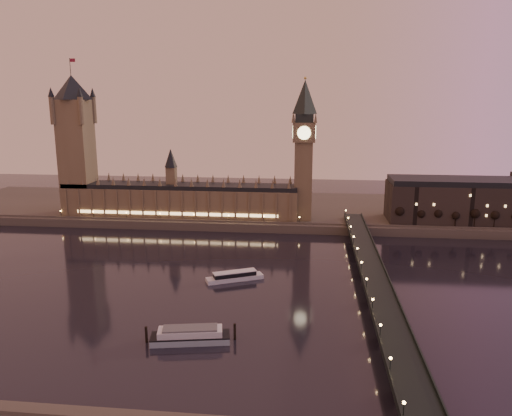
{
  "coord_description": "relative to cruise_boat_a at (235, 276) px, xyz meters",
  "views": [
    {
      "loc": [
        58.99,
        -245.18,
        95.18
      ],
      "look_at": [
        28.23,
        35.0,
        32.89
      ],
      "focal_mm": 35.0,
      "sensor_mm": 36.0,
      "label": 1
    }
  ],
  "objects": [
    {
      "name": "palace_of_westminster",
      "position": [
        -60.35,
        117.09,
        19.55
      ],
      "size": [
        180.0,
        26.62,
        52.0
      ],
      "color": "brown",
      "rests_on": "ground"
    },
    {
      "name": "cruise_boat_a",
      "position": [
        0.0,
        0.0,
        0.0
      ],
      "size": [
        30.51,
        19.07,
        4.9
      ],
      "rotation": [
        0.0,
        0.0,
        0.44
      ],
      "color": "silver",
      "rests_on": "ground"
    },
    {
      "name": "bare_tree_0",
      "position": [
        103.33,
        105.1,
        13.01
      ],
      "size": [
        6.04,
        6.04,
        12.28
      ],
      "color": "black",
      "rests_on": "ground"
    },
    {
      "name": "bare_tree_3",
      "position": [
        142.88,
        105.1,
        13.01
      ],
      "size": [
        6.04,
        6.04,
        12.28
      ],
      "color": "black",
      "rests_on": "ground"
    },
    {
      "name": "ground",
      "position": [
        -20.23,
        -3.9,
        -2.16
      ],
      "size": [
        700.0,
        700.0,
        0.0
      ],
      "primitive_type": "plane",
      "color": "black",
      "rests_on": "ground"
    },
    {
      "name": "victoria_tower",
      "position": [
        -140.23,
        117.1,
        63.63
      ],
      "size": [
        31.68,
        31.68,
        118.0
      ],
      "color": "brown",
      "rests_on": "ground"
    },
    {
      "name": "bare_tree_5",
      "position": [
        169.25,
        105.1,
        13.01
      ],
      "size": [
        6.04,
        6.04,
        12.28
      ],
      "color": "black",
      "rests_on": "ground"
    },
    {
      "name": "bare_tree_2",
      "position": [
        129.7,
        105.1,
        13.01
      ],
      "size": [
        6.04,
        6.04,
        12.28
      ],
      "color": "black",
      "rests_on": "ground"
    },
    {
      "name": "far_embankment",
      "position": [
        9.77,
        161.1,
        0.84
      ],
      "size": [
        560.0,
        130.0,
        6.0
      ],
      "primitive_type": "cube",
      "color": "#423D35",
      "rests_on": "ground"
    },
    {
      "name": "westminster_bridge",
      "position": [
        71.38,
        -3.9,
        3.36
      ],
      "size": [
        13.2,
        260.0,
        15.3
      ],
      "color": "black",
      "rests_on": "ground"
    },
    {
      "name": "big_ben",
      "position": [
        33.76,
        117.09,
        61.79
      ],
      "size": [
        17.68,
        17.68,
        104.0
      ],
      "color": "brown",
      "rests_on": "ground"
    },
    {
      "name": "city_block",
      "position": [
        174.71,
        127.03,
        20.08
      ],
      "size": [
        155.0,
        45.0,
        34.0
      ],
      "color": "black",
      "rests_on": "ground"
    },
    {
      "name": "bare_tree_1",
      "position": [
        116.52,
        105.1,
        13.01
      ],
      "size": [
        6.04,
        6.04,
        12.28
      ],
      "color": "black",
      "rests_on": "ground"
    },
    {
      "name": "bare_tree_4",
      "position": [
        156.06,
        105.1,
        13.01
      ],
      "size": [
        6.04,
        6.04,
        12.28
      ],
      "color": "black",
      "rests_on": "ground"
    },
    {
      "name": "moored_barge",
      "position": [
        -7.22,
        -70.23,
        0.65
      ],
      "size": [
        35.65,
        14.4,
        6.64
      ],
      "rotation": [
        0.0,
        0.0,
        0.19
      ],
      "color": "#8FA8B7",
      "rests_on": "ground"
    }
  ]
}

